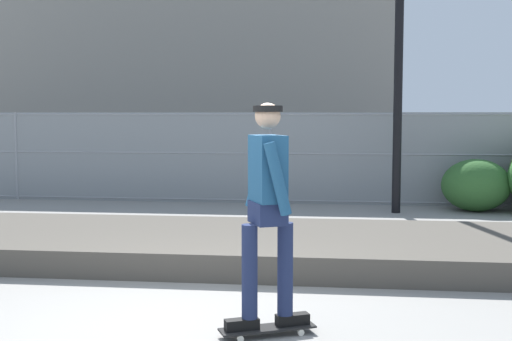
% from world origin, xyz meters
% --- Properties ---
extents(ground_plane, '(120.00, 120.00, 0.00)m').
position_xyz_m(ground_plane, '(0.00, 0.00, 0.00)').
color(ground_plane, gray).
extents(gravel_berm, '(17.62, 2.65, 0.31)m').
position_xyz_m(gravel_berm, '(0.00, 2.84, 0.16)').
color(gravel_berm, '#4C473F').
rests_on(gravel_berm, ground_plane).
extents(skateboard, '(0.81, 0.51, 0.07)m').
position_xyz_m(skateboard, '(0.77, -0.07, 0.06)').
color(skateboard, black).
rests_on(skateboard, ground_plane).
extents(skater, '(0.70, 0.62, 1.84)m').
position_xyz_m(skater, '(0.77, -0.07, 1.13)').
color(skater, black).
rests_on(skater, skateboard).
extents(chain_fence, '(21.81, 0.06, 1.85)m').
position_xyz_m(chain_fence, '(0.00, 8.01, 0.93)').
color(chain_fence, gray).
rests_on(chain_fence, ground_plane).
extents(parked_car_near, '(4.40, 1.96, 1.66)m').
position_xyz_m(parked_car_near, '(-3.44, 10.52, 0.84)').
color(parked_car_near, '#474C54').
rests_on(parked_car_near, ground_plane).
extents(parked_car_mid, '(4.54, 2.23, 1.66)m').
position_xyz_m(parked_car_mid, '(2.12, 10.87, 0.84)').
color(parked_car_mid, black).
rests_on(parked_car_mid, ground_plane).
extents(shrub_left, '(1.27, 1.04, 0.98)m').
position_xyz_m(shrub_left, '(3.92, 7.36, 0.49)').
color(shrub_left, '#2D5B28').
rests_on(shrub_left, ground_plane).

